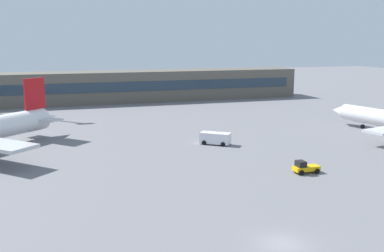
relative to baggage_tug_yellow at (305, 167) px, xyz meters
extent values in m
plane|color=slate|center=(-13.54, 22.07, -0.80)|extent=(400.00, 400.00, 0.00)
cube|color=#5B564C|center=(-13.54, 80.59, 3.70)|extent=(112.36, 12.00, 9.00)
cube|color=#263847|center=(-13.54, 74.54, 4.15)|extent=(106.74, 0.16, 2.80)
cone|color=white|center=(27.00, 29.53, 2.07)|extent=(3.88, 4.25, 3.13)
cylinder|color=black|center=(28.41, 23.52, -0.36)|extent=(0.54, 0.92, 0.87)
cone|color=white|center=(-32.84, 36.94, 2.62)|extent=(4.74, 4.71, 2.75)
cube|color=red|center=(-35.09, 34.77, 7.43)|extent=(3.53, 3.43, 5.69)
cube|color=silver|center=(-34.86, 34.99, 2.82)|extent=(9.27, 9.46, 0.25)
cube|color=#F2B20C|center=(0.24, 0.00, -0.15)|extent=(3.61, 1.51, 0.60)
cube|color=black|center=(-0.66, 0.00, 0.50)|extent=(1.11, 1.40, 0.90)
cylinder|color=black|center=(-0.96, 0.78, -0.45)|extent=(0.70, 0.25, 0.70)
cylinder|color=black|center=(-0.95, -0.78, -0.45)|extent=(0.70, 0.25, 0.70)
cylinder|color=black|center=(1.44, 0.79, -0.45)|extent=(0.70, 0.25, 0.70)
cylinder|color=black|center=(1.45, -0.77, -0.45)|extent=(0.70, 0.25, 0.70)
cube|color=white|center=(-5.52, 19.55, 0.33)|extent=(5.32, 4.79, 1.90)
cube|color=#1E2633|center=(-3.95, 18.31, 0.83)|extent=(1.30, 1.59, 0.70)
cylinder|color=black|center=(-4.81, 17.70, -0.42)|extent=(0.77, 0.69, 0.76)
cylinder|color=black|center=(-3.55, 19.30, -0.42)|extent=(0.77, 0.69, 0.76)
cylinder|color=black|center=(-7.48, 19.81, -0.42)|extent=(0.77, 0.69, 0.76)
cylinder|color=black|center=(-6.22, 21.41, -0.42)|extent=(0.77, 0.69, 0.76)
camera|label=1|loc=(-32.17, -49.76, 16.71)|focal=40.99mm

